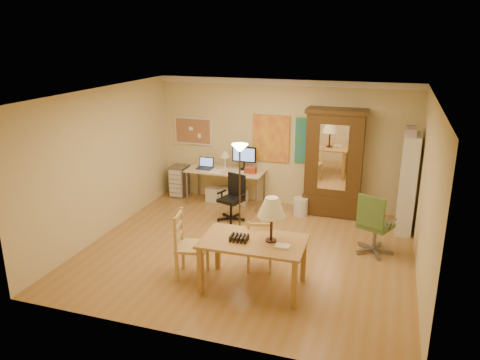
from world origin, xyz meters
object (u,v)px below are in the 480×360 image
(dining_table, at_px, (260,231))
(bookshelf, at_px, (407,184))
(computer_desk, at_px, (228,183))
(office_chair_black, at_px, (232,208))
(office_chair_green, at_px, (374,237))
(armoire, at_px, (334,170))

(dining_table, height_order, bookshelf, bookshelf)
(computer_desk, xyz_separation_m, office_chair_black, (0.40, -0.89, -0.22))
(office_chair_black, bearing_deg, office_chair_green, -13.28)
(computer_desk, bearing_deg, office_chair_black, -65.54)
(office_chair_green, bearing_deg, dining_table, -132.38)
(office_chair_green, relative_size, armoire, 0.49)
(armoire, bearing_deg, office_chair_black, -152.40)
(armoire, distance_m, bookshelf, 1.48)
(office_chair_black, height_order, bookshelf, bookshelf)
(dining_table, height_order, office_chair_black, dining_table)
(computer_desk, distance_m, armoire, 2.31)
(dining_table, xyz_separation_m, bookshelf, (2.03, 2.87, 0.03))
(computer_desk, bearing_deg, armoire, 2.04)
(dining_table, relative_size, armoire, 0.70)
(dining_table, bearing_deg, office_chair_black, 117.81)
(office_chair_black, distance_m, bookshelf, 3.38)
(dining_table, distance_m, bookshelf, 3.52)
(computer_desk, xyz_separation_m, bookshelf, (3.67, -0.36, 0.46))
(dining_table, height_order, computer_desk, dining_table)
(computer_desk, bearing_deg, bookshelf, -5.59)
(dining_table, height_order, armoire, armoire)
(office_chair_green, height_order, bookshelf, bookshelf)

